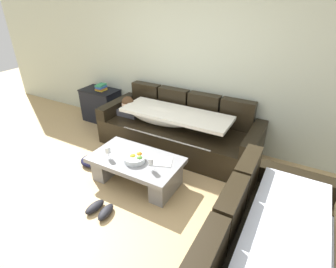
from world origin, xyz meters
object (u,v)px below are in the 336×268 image
(coffee_table, at_px, (136,167))
(wine_glass_near_right, at_px, (151,162))
(book_stack_on_cabinet, at_px, (101,87))
(wine_glass_near_left, at_px, (108,150))
(couch_along_wall, at_px, (176,130))
(pair_of_shoes, at_px, (100,209))
(open_magazine, at_px, (161,161))
(crumpled_garment, at_px, (94,161))
(fruit_bowl, at_px, (135,158))
(couch_near_window, at_px, (266,256))
(side_cabinet, at_px, (101,105))

(coffee_table, relative_size, wine_glass_near_right, 7.23)
(coffee_table, xyz_separation_m, book_stack_on_cabinet, (-1.68, 1.27, 0.46))
(wine_glass_near_left, relative_size, wine_glass_near_right, 1.00)
(couch_along_wall, distance_m, pair_of_shoes, 1.76)
(couch_along_wall, relative_size, open_magazine, 9.12)
(coffee_table, xyz_separation_m, crumpled_garment, (-0.80, 0.02, -0.18))
(couch_along_wall, bearing_deg, open_magazine, -73.36)
(couch_along_wall, xyz_separation_m, open_magazine, (0.29, -0.96, 0.06))
(fruit_bowl, bearing_deg, wine_glass_near_left, -162.17)
(wine_glass_near_right, height_order, pair_of_shoes, wine_glass_near_right)
(book_stack_on_cabinet, bearing_deg, pair_of_shoes, -50.22)
(couch_near_window, bearing_deg, fruit_bowl, 72.02)
(couch_along_wall, xyz_separation_m, coffee_table, (-0.04, -1.05, -0.09))
(coffee_table, distance_m, wine_glass_near_right, 0.42)
(couch_along_wall, distance_m, wine_glass_near_right, 1.20)
(fruit_bowl, xyz_separation_m, pair_of_shoes, (-0.08, -0.64, -0.38))
(wine_glass_near_left, bearing_deg, couch_along_wall, 73.55)
(coffee_table, bearing_deg, fruit_bowl, -58.27)
(book_stack_on_cabinet, bearing_deg, fruit_bowl, -37.74)
(wine_glass_near_left, bearing_deg, crumpled_garment, 159.33)
(side_cabinet, bearing_deg, wine_glass_near_left, -45.39)
(couch_along_wall, height_order, couch_near_window, same)
(wine_glass_near_right, bearing_deg, couch_along_wall, 102.93)
(couch_near_window, relative_size, wine_glass_near_right, 12.20)
(couch_along_wall, bearing_deg, pair_of_shoes, -92.92)
(fruit_bowl, distance_m, pair_of_shoes, 0.74)
(crumpled_garment, bearing_deg, pair_of_shoes, -43.07)
(coffee_table, distance_m, wine_glass_near_left, 0.44)
(wine_glass_near_right, relative_size, pair_of_shoes, 0.52)
(couch_near_window, height_order, pair_of_shoes, couch_near_window)
(couch_along_wall, bearing_deg, wine_glass_near_left, -106.45)
(side_cabinet, distance_m, crumpled_garment, 1.58)
(fruit_bowl, relative_size, wine_glass_near_right, 1.69)
(pair_of_shoes, bearing_deg, fruit_bowl, 83.04)
(couch_near_window, distance_m, fruit_bowl, 1.84)
(wine_glass_near_right, xyz_separation_m, side_cabinet, (-2.04, 1.38, -0.17))
(couch_along_wall, distance_m, book_stack_on_cabinet, 1.77)
(coffee_table, relative_size, wine_glass_near_left, 7.23)
(side_cabinet, bearing_deg, couch_along_wall, -7.19)
(pair_of_shoes, bearing_deg, couch_near_window, 2.15)
(open_magazine, bearing_deg, fruit_bowl, -174.28)
(wine_glass_near_left, relative_size, side_cabinet, 0.23)
(open_magazine, distance_m, side_cabinet, 2.37)
(pair_of_shoes, distance_m, crumpled_garment, 1.04)
(open_magazine, bearing_deg, book_stack_on_cabinet, 129.42)
(book_stack_on_cabinet, bearing_deg, wine_glass_near_right, -34.81)
(wine_glass_near_right, relative_size, side_cabinet, 0.23)
(wine_glass_near_left, bearing_deg, pair_of_shoes, -62.82)
(couch_along_wall, bearing_deg, coffee_table, -92.33)
(wine_glass_near_right, bearing_deg, crumpled_garment, 173.29)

